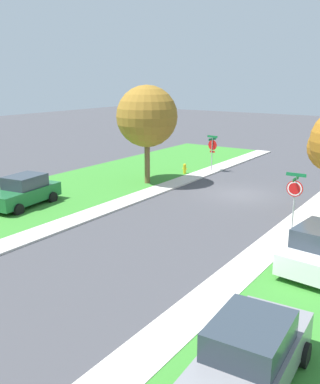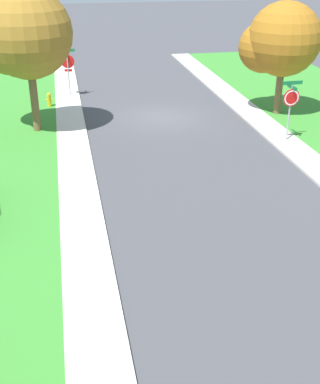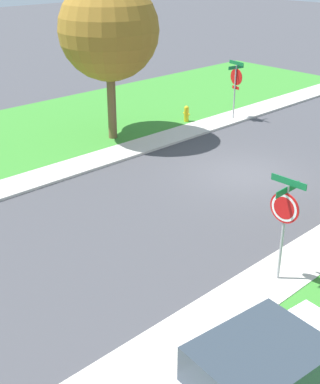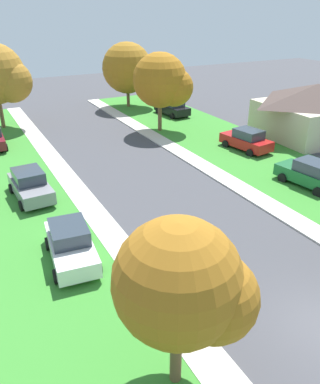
{
  "view_description": "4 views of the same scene",
  "coord_description": "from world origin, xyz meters",
  "views": [
    {
      "loc": [
        -10.57,
        24.15,
        7.01
      ],
      "look_at": [
        1.39,
        6.68,
        1.4
      ],
      "focal_mm": 40.72,
      "sensor_mm": 36.0,
      "label": 1
    },
    {
      "loc": [
        4.95,
        24.33,
        7.91
      ],
      "look_at": [
        2.38,
        11.37,
        1.4
      ],
      "focal_mm": 46.59,
      "sensor_mm": 36.0,
      "label": 2
    },
    {
      "loc": [
        -10.57,
        14.05,
        7.46
      ],
      "look_at": [
        -1.17,
        5.25,
        1.4
      ],
      "focal_mm": 48.65,
      "sensor_mm": 36.0,
      "label": 3
    },
    {
      "loc": [
        -10.33,
        -6.55,
        10.56
      ],
      "look_at": [
        -1.46,
        10.33,
        1.4
      ],
      "focal_mm": 36.34,
      "sensor_mm": 36.0,
      "label": 4
    }
  ],
  "objects": [
    {
      "name": "car_white_near_corner",
      "position": [
        -7.04,
        8.39,
        0.87
      ],
      "size": [
        2.37,
        4.46,
        1.76
      ],
      "color": "white",
      "rests_on": "ground"
    },
    {
      "name": "car_grey_driveway_right",
      "position": [
        -7.39,
        15.79,
        0.87
      ],
      "size": [
        2.22,
        4.39,
        1.76
      ],
      "color": "gray",
      "rests_on": "ground"
    },
    {
      "name": "house_right_setback",
      "position": [
        17.23,
        16.98,
        2.38
      ],
      "size": [
        9.23,
        8.07,
        4.6
      ],
      "color": "beige",
      "rests_on": "ground"
    },
    {
      "name": "lawn_east",
      "position": [
        9.4,
        12.0,
        0.04
      ],
      "size": [
        8.0,
        56.0,
        0.08
      ],
      "primitive_type": "cube",
      "color": "#38842D",
      "rests_on": "ground"
    },
    {
      "name": "tree_sidewalk_near",
      "position": [
        7.57,
        34.56,
        4.17
      ],
      "size": [
        5.94,
        5.53,
        7.11
      ],
      "color": "brown",
      "rests_on": "ground"
    },
    {
      "name": "stop_sign_far_corner",
      "position": [
        -4.76,
        4.67,
        1.89
      ],
      "size": [
        0.92,
        0.92,
        2.77
      ],
      "color": "#9E9EA3",
      "rests_on": "ground"
    },
    {
      "name": "sidewalk_west",
      "position": [
        -4.7,
        12.0,
        0.05
      ],
      "size": [
        1.4,
        56.0,
        0.1
      ],
      "primitive_type": "cube",
      "color": "beige",
      "rests_on": "ground"
    },
    {
      "name": "car_red_kerbside_mid",
      "position": [
        9.68,
        16.62,
        0.87
      ],
      "size": [
        2.48,
        4.51,
        1.76
      ],
      "color": "red",
      "rests_on": "ground"
    },
    {
      "name": "tree_sidewalk_far",
      "position": [
        6.31,
        24.45,
        4.47
      ],
      "size": [
        5.17,
        4.81,
        7.04
      ],
      "color": "brown",
      "rests_on": "ground"
    },
    {
      "name": "tree_corner_large",
      "position": [
        -5.79,
        0.53,
        3.71
      ],
      "size": [
        3.91,
        3.64,
        5.66
      ],
      "color": "brown",
      "rests_on": "ground"
    },
    {
      "name": "lawn_west",
      "position": [
        -9.4,
        12.0,
        0.04
      ],
      "size": [
        8.0,
        56.0,
        0.08
      ],
      "primitive_type": "cube",
      "color": "#38842D",
      "rests_on": "ground"
    },
    {
      "name": "car_black_across_road",
      "position": [
        9.81,
        28.98,
        0.87
      ],
      "size": [
        2.36,
        4.46,
        1.76
      ],
      "color": "black",
      "rests_on": "ground"
    },
    {
      "name": "sidewalk_east",
      "position": [
        4.7,
        12.0,
        0.05
      ],
      "size": [
        1.4,
        56.0,
        0.1
      ],
      "primitive_type": "cube",
      "color": "beige",
      "rests_on": "ground"
    },
    {
      "name": "car_green_behind_trees",
      "position": [
        8.81,
        9.2,
        0.87
      ],
      "size": [
        2.46,
        4.5,
        1.76
      ],
      "color": "#1E6033",
      "rests_on": "ground"
    }
  ]
}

